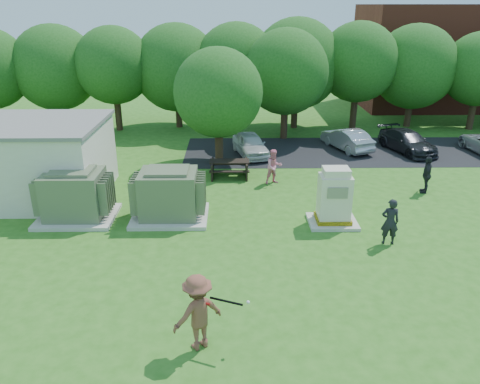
{
  "coord_description": "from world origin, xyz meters",
  "views": [
    {
      "loc": [
        -0.26,
        -12.61,
        7.98
      ],
      "look_at": [
        0.0,
        4.0,
        1.3
      ],
      "focal_mm": 35.0,
      "sensor_mm": 36.0,
      "label": 1
    }
  ],
  "objects_px": {
    "picnic_table": "(229,167)",
    "car_silver_a": "(347,139)",
    "transformer_right": "(169,195)",
    "person_by_generator": "(390,222)",
    "generator_cabinet": "(334,200)",
    "person_walking_right": "(427,175)",
    "transformer_left": "(75,196)",
    "person_at_picnic": "(274,167)",
    "car_white": "(250,144)",
    "batter": "(198,312)",
    "car_dark": "(407,141)"
  },
  "relations": [
    {
      "from": "generator_cabinet",
      "to": "picnic_table",
      "type": "height_order",
      "value": "generator_cabinet"
    },
    {
      "from": "car_silver_a",
      "to": "transformer_right",
      "type": "bearing_deg",
      "value": 25.0
    },
    {
      "from": "car_silver_a",
      "to": "car_dark",
      "type": "xyz_separation_m",
      "value": [
        3.4,
        -0.53,
        -0.02
      ]
    },
    {
      "from": "generator_cabinet",
      "to": "car_silver_a",
      "type": "relative_size",
      "value": 0.6
    },
    {
      "from": "transformer_right",
      "to": "car_silver_a",
      "type": "xyz_separation_m",
      "value": [
        9.25,
        9.44,
        -0.34
      ]
    },
    {
      "from": "transformer_left",
      "to": "car_white",
      "type": "height_order",
      "value": "transformer_left"
    },
    {
      "from": "transformer_right",
      "to": "car_dark",
      "type": "xyz_separation_m",
      "value": [
        12.65,
        8.91,
        -0.36
      ]
    },
    {
      "from": "generator_cabinet",
      "to": "person_walking_right",
      "type": "distance_m",
      "value": 5.8
    },
    {
      "from": "person_walking_right",
      "to": "car_silver_a",
      "type": "xyz_separation_m",
      "value": [
        -2.02,
        6.87,
        -0.22
      ]
    },
    {
      "from": "batter",
      "to": "person_by_generator",
      "type": "distance_m",
      "value": 8.34
    },
    {
      "from": "batter",
      "to": "car_dark",
      "type": "height_order",
      "value": "batter"
    },
    {
      "from": "person_by_generator",
      "to": "person_walking_right",
      "type": "height_order",
      "value": "person_by_generator"
    },
    {
      "from": "person_at_picnic",
      "to": "person_by_generator",
      "type": "bearing_deg",
      "value": -78.71
    },
    {
      "from": "car_dark",
      "to": "person_by_generator",
      "type": "bearing_deg",
      "value": -129.11
    },
    {
      "from": "batter",
      "to": "car_silver_a",
      "type": "distance_m",
      "value": 18.69
    },
    {
      "from": "transformer_right",
      "to": "person_by_generator",
      "type": "relative_size",
      "value": 1.74
    },
    {
      "from": "picnic_table",
      "to": "car_silver_a",
      "type": "height_order",
      "value": "car_silver_a"
    },
    {
      "from": "car_silver_a",
      "to": "car_dark",
      "type": "height_order",
      "value": "car_silver_a"
    },
    {
      "from": "picnic_table",
      "to": "person_by_generator",
      "type": "distance_m",
      "value": 9.12
    },
    {
      "from": "person_walking_right",
      "to": "car_dark",
      "type": "relative_size",
      "value": 0.41
    },
    {
      "from": "person_walking_right",
      "to": "car_white",
      "type": "relative_size",
      "value": 0.46
    },
    {
      "from": "picnic_table",
      "to": "person_walking_right",
      "type": "bearing_deg",
      "value": -14.08
    },
    {
      "from": "car_white",
      "to": "car_dark",
      "type": "xyz_separation_m",
      "value": [
        9.12,
        0.51,
        -0.02
      ]
    },
    {
      "from": "car_white",
      "to": "person_walking_right",
      "type": "bearing_deg",
      "value": -50.22
    },
    {
      "from": "transformer_left",
      "to": "person_walking_right",
      "type": "height_order",
      "value": "transformer_left"
    },
    {
      "from": "generator_cabinet",
      "to": "car_dark",
      "type": "bearing_deg",
      "value": 56.81
    },
    {
      "from": "car_silver_a",
      "to": "car_white",
      "type": "bearing_deg",
      "value": -10.29
    },
    {
      "from": "person_walking_right",
      "to": "batter",
      "type": "bearing_deg",
      "value": -25.78
    },
    {
      "from": "picnic_table",
      "to": "person_by_generator",
      "type": "height_order",
      "value": "person_by_generator"
    },
    {
      "from": "person_walking_right",
      "to": "picnic_table",
      "type": "bearing_deg",
      "value": -86.59
    },
    {
      "from": "transformer_right",
      "to": "person_walking_right",
      "type": "bearing_deg",
      "value": 12.86
    },
    {
      "from": "transformer_left",
      "to": "person_walking_right",
      "type": "bearing_deg",
      "value": 9.75
    },
    {
      "from": "transformer_left",
      "to": "transformer_right",
      "type": "bearing_deg",
      "value": 0.0
    },
    {
      "from": "generator_cabinet",
      "to": "person_at_picnic",
      "type": "relative_size",
      "value": 1.36
    },
    {
      "from": "car_white",
      "to": "generator_cabinet",
      "type": "bearing_deg",
      "value": -85.45
    },
    {
      "from": "transformer_left",
      "to": "person_walking_right",
      "type": "distance_m",
      "value": 15.19
    },
    {
      "from": "transformer_right",
      "to": "batter",
      "type": "xyz_separation_m",
      "value": [
        1.66,
        -7.63,
        0.04
      ]
    },
    {
      "from": "transformer_left",
      "to": "car_dark",
      "type": "height_order",
      "value": "transformer_left"
    },
    {
      "from": "person_by_generator",
      "to": "car_dark",
      "type": "distance_m",
      "value": 12.12
    },
    {
      "from": "transformer_left",
      "to": "person_by_generator",
      "type": "bearing_deg",
      "value": -11.05
    },
    {
      "from": "transformer_right",
      "to": "car_silver_a",
      "type": "bearing_deg",
      "value": 45.6
    },
    {
      "from": "transformer_right",
      "to": "batter",
      "type": "relative_size",
      "value": 1.48
    },
    {
      "from": "transformer_right",
      "to": "picnic_table",
      "type": "distance_m",
      "value": 5.37
    },
    {
      "from": "transformer_right",
      "to": "person_walking_right",
      "type": "height_order",
      "value": "transformer_right"
    },
    {
      "from": "car_dark",
      "to": "batter",
      "type": "bearing_deg",
      "value": -140.47
    },
    {
      "from": "picnic_table",
      "to": "car_silver_a",
      "type": "relative_size",
      "value": 0.51
    },
    {
      "from": "transformer_left",
      "to": "person_by_generator",
      "type": "relative_size",
      "value": 1.74
    },
    {
      "from": "person_at_picnic",
      "to": "car_white",
      "type": "relative_size",
      "value": 0.46
    },
    {
      "from": "transformer_right",
      "to": "car_white",
      "type": "bearing_deg",
      "value": 67.21
    },
    {
      "from": "picnic_table",
      "to": "batter",
      "type": "relative_size",
      "value": 0.96
    }
  ]
}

